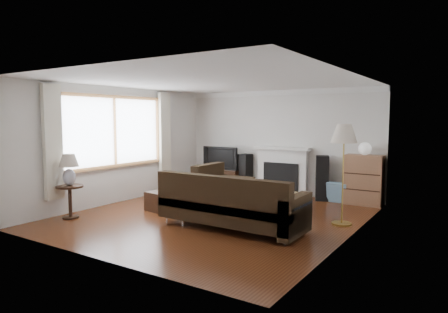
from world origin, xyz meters
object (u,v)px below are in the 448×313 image
Objects in this scene: tv_stand at (223,179)px; sectional_sofa at (232,203)px; bookshelf at (364,180)px; side_table at (70,202)px; floor_lamp at (343,175)px; coffee_table at (278,202)px.

sectional_sofa is at bearing -54.45° from tv_stand.
bookshelf reaches higher than side_table.
floor_lamp is 4.92m from side_table.
coffee_table is (0.14, 1.50, -0.24)m from sectional_sofa.
side_table is at bearing -152.40° from floor_lamp.
floor_lamp is (3.63, -1.80, 0.60)m from tv_stand.
coffee_table is at bearing -128.55° from bookshelf.
tv_stand is at bearing 150.19° from coffee_table.
bookshelf is at bearing 0.76° from tv_stand.
side_table reaches higher than tv_stand.
bookshelf is at bearing 92.90° from floor_lamp.
sectional_sofa is 4.39× the size of side_table.
tv_stand is 3.71m from sectional_sofa.
side_table is (-4.33, -2.26, -0.56)m from floor_lamp.
bookshelf reaches higher than tv_stand.
side_table is (-4.23, -4.11, -0.23)m from bookshelf.
bookshelf reaches higher than coffee_table.
tv_stand is at bearing -179.24° from bookshelf.
floor_lamp reaches higher than bookshelf.
bookshelf is at bearing 65.61° from sectional_sofa.
sectional_sofa is 2.68× the size of coffee_table.
floor_lamp is at bearing -8.40° from coffee_table.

